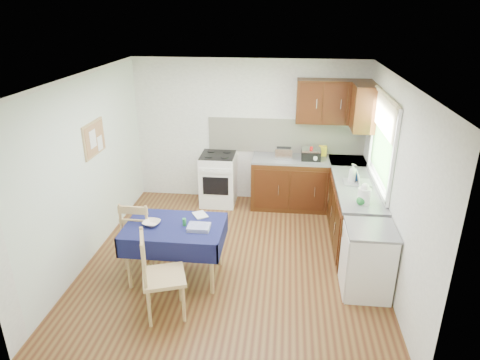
# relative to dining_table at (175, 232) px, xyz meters

# --- Properties ---
(floor) EXTENTS (4.20, 4.20, 0.00)m
(floor) POSITION_rel_dining_table_xyz_m (0.69, 0.48, -0.64)
(floor) COLOR #512915
(floor) RESTS_ON ground
(ceiling) EXTENTS (4.00, 4.20, 0.02)m
(ceiling) POSITION_rel_dining_table_xyz_m (0.69, 0.48, 1.86)
(ceiling) COLOR silver
(ceiling) RESTS_ON wall_back
(wall_back) EXTENTS (4.00, 0.02, 2.50)m
(wall_back) POSITION_rel_dining_table_xyz_m (0.69, 2.58, 0.61)
(wall_back) COLOR silver
(wall_back) RESTS_ON ground
(wall_front) EXTENTS (4.00, 0.02, 2.50)m
(wall_front) POSITION_rel_dining_table_xyz_m (0.69, -1.62, 0.61)
(wall_front) COLOR silver
(wall_front) RESTS_ON ground
(wall_left) EXTENTS (0.02, 4.20, 2.50)m
(wall_left) POSITION_rel_dining_table_xyz_m (-1.31, 0.48, 0.61)
(wall_left) COLOR white
(wall_left) RESTS_ON ground
(wall_right) EXTENTS (0.02, 4.20, 2.50)m
(wall_right) POSITION_rel_dining_table_xyz_m (2.69, 0.48, 0.61)
(wall_right) COLOR silver
(wall_right) RESTS_ON ground
(base_cabinets) EXTENTS (1.90, 2.30, 0.86)m
(base_cabinets) POSITION_rel_dining_table_xyz_m (2.05, 1.74, -0.21)
(base_cabinets) COLOR #341B09
(base_cabinets) RESTS_ON ground
(worktop_back) EXTENTS (1.90, 0.60, 0.04)m
(worktop_back) POSITION_rel_dining_table_xyz_m (1.74, 2.28, 0.24)
(worktop_back) COLOR gray
(worktop_back) RESTS_ON base_cabinets
(worktop_right) EXTENTS (0.60, 1.70, 0.04)m
(worktop_right) POSITION_rel_dining_table_xyz_m (2.39, 1.13, 0.24)
(worktop_right) COLOR gray
(worktop_right) RESTS_ON base_cabinets
(worktop_corner) EXTENTS (0.60, 0.60, 0.04)m
(worktop_corner) POSITION_rel_dining_table_xyz_m (2.39, 2.28, 0.24)
(worktop_corner) COLOR gray
(worktop_corner) RESTS_ON base_cabinets
(splashback) EXTENTS (2.70, 0.02, 0.60)m
(splashback) POSITION_rel_dining_table_xyz_m (1.34, 2.57, 0.56)
(splashback) COLOR white
(splashback) RESTS_ON wall_back
(upper_cabinets) EXTENTS (1.20, 0.85, 0.70)m
(upper_cabinets) POSITION_rel_dining_table_xyz_m (2.22, 2.28, 1.21)
(upper_cabinets) COLOR #341B09
(upper_cabinets) RESTS_ON wall_back
(stove) EXTENTS (0.60, 0.61, 0.92)m
(stove) POSITION_rel_dining_table_xyz_m (0.19, 2.28, -0.19)
(stove) COLOR white
(stove) RESTS_ON ground
(window) EXTENTS (0.04, 1.48, 1.26)m
(window) POSITION_rel_dining_table_xyz_m (2.66, 1.18, 1.01)
(window) COLOR #2D5B25
(window) RESTS_ON wall_right
(fridge) EXTENTS (0.58, 0.60, 0.89)m
(fridge) POSITION_rel_dining_table_xyz_m (2.39, -0.07, -0.20)
(fridge) COLOR white
(fridge) RESTS_ON ground
(corkboard) EXTENTS (0.04, 0.62, 0.47)m
(corkboard) POSITION_rel_dining_table_xyz_m (-1.28, 0.78, 0.95)
(corkboard) COLOR tan
(corkboard) RESTS_ON wall_left
(dining_table) EXTENTS (1.24, 0.84, 0.75)m
(dining_table) POSITION_rel_dining_table_xyz_m (0.00, 0.00, 0.00)
(dining_table) COLOR #0D1335
(dining_table) RESTS_ON ground
(chair_far) EXTENTS (0.44, 0.44, 0.97)m
(chair_far) POSITION_rel_dining_table_xyz_m (-0.54, 0.19, -0.13)
(chair_far) COLOR tan
(chair_far) RESTS_ON ground
(chair_near) EXTENTS (0.59, 0.59, 1.05)m
(chair_near) POSITION_rel_dining_table_xyz_m (0.00, -0.76, -0.09)
(chair_near) COLOR tan
(chair_near) RESTS_ON ground
(toaster) EXTENTS (0.28, 0.17, 0.22)m
(toaster) POSITION_rel_dining_table_xyz_m (1.32, 2.22, 0.35)
(toaster) COLOR silver
(toaster) RESTS_ON worktop_back
(sandwich_press) EXTENTS (0.32, 0.27, 0.18)m
(sandwich_press) POSITION_rel_dining_table_xyz_m (1.77, 2.25, 0.35)
(sandwich_press) COLOR black
(sandwich_press) RESTS_ON worktop_back
(sauce_bottle) EXTENTS (0.05, 0.05, 0.23)m
(sauce_bottle) POSITION_rel_dining_table_xyz_m (1.77, 2.23, 0.37)
(sauce_bottle) COLOR #B8110E
(sauce_bottle) RESTS_ON worktop_back
(yellow_packet) EXTENTS (0.13, 0.09, 0.17)m
(yellow_packet) POSITION_rel_dining_table_xyz_m (1.98, 2.46, 0.34)
(yellow_packet) COLOR yellow
(yellow_packet) RESTS_ON worktop_back
(dish_rack) EXTENTS (0.38, 0.29, 0.18)m
(dish_rack) POSITION_rel_dining_table_xyz_m (2.41, 1.28, 0.28)
(dish_rack) COLOR gray
(dish_rack) RESTS_ON worktop_right
(kettle) EXTENTS (0.17, 0.17, 0.28)m
(kettle) POSITION_rel_dining_table_xyz_m (2.39, 0.59, 0.38)
(kettle) COLOR white
(kettle) RESTS_ON worktop_right
(cup) EXTENTS (0.17, 0.17, 0.10)m
(cup) POSITION_rel_dining_table_xyz_m (1.84, 2.17, 0.31)
(cup) COLOR silver
(cup) RESTS_ON worktop_back
(soap_bottle_a) EXTENTS (0.16, 0.16, 0.29)m
(soap_bottle_a) POSITION_rel_dining_table_xyz_m (2.32, 1.28, 0.40)
(soap_bottle_a) COLOR white
(soap_bottle_a) RESTS_ON worktop_right
(soap_bottle_b) EXTENTS (0.11, 0.11, 0.18)m
(soap_bottle_b) POSITION_rel_dining_table_xyz_m (2.39, 1.34, 0.34)
(soap_bottle_b) COLOR #1B4EA0
(soap_bottle_b) RESTS_ON worktop_right
(soap_bottle_c) EXTENTS (0.15, 0.15, 0.15)m
(soap_bottle_c) POSITION_rel_dining_table_xyz_m (2.35, 0.55, 0.33)
(soap_bottle_c) COLOR #248433
(soap_bottle_c) RESTS_ON worktop_right
(plate_bowl) EXTENTS (0.24, 0.24, 0.05)m
(plate_bowl) POSITION_rel_dining_table_xyz_m (-0.28, -0.03, 0.13)
(plate_bowl) COLOR beige
(plate_bowl) RESTS_ON dining_table
(book) EXTENTS (0.25, 0.27, 0.02)m
(book) POSITION_rel_dining_table_xyz_m (0.20, 0.25, 0.11)
(book) COLOR white
(book) RESTS_ON dining_table
(spice_jar) EXTENTS (0.05, 0.05, 0.09)m
(spice_jar) POSITION_rel_dining_table_xyz_m (0.13, 0.01, 0.15)
(spice_jar) COLOR #268B3E
(spice_jar) RESTS_ON dining_table
(tea_towel) EXTENTS (0.27, 0.22, 0.05)m
(tea_towel) POSITION_rel_dining_table_xyz_m (0.33, -0.06, 0.13)
(tea_towel) COLOR navy
(tea_towel) RESTS_ON dining_table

